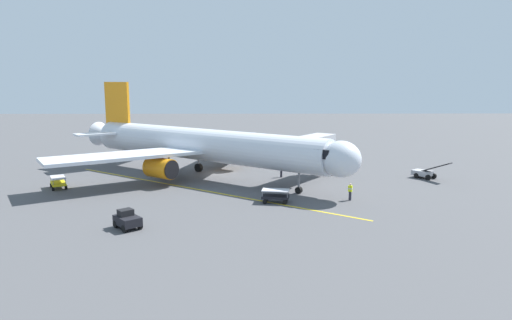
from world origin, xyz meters
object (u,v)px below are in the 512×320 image
airplane (200,145)px  baggage_cart_near_nose (58,182)px  ground_crew_marshaller (350,191)px  tug_rear_apron (127,220)px  baggage_cart_portside (275,196)px  belt_loader_starboard_side (425,173)px  jet_bridge (304,150)px  ground_crew_wing_walker (281,170)px

airplane → baggage_cart_near_nose: airplane is taller
ground_crew_marshaller → tug_rear_apron: bearing=23.6°
ground_crew_marshaller → tug_rear_apron: size_ratio=0.63×
tug_rear_apron → baggage_cart_near_nose: bearing=-51.5°
baggage_cart_near_nose → baggage_cart_portside: (-23.46, 6.27, 0.00)m
airplane → belt_loader_starboard_side: size_ratio=8.11×
baggage_cart_near_nose → jet_bridge: bearing=-173.3°
jet_bridge → baggage_cart_near_nose: jet_bridge is taller
jet_bridge → baggage_cart_near_nose: size_ratio=3.50×
baggage_cart_portside → ground_crew_wing_walker: bearing=-96.4°
jet_bridge → baggage_cart_portside: bearing=68.2°
jet_bridge → ground_crew_marshaller: size_ratio=6.05×
ground_crew_marshaller → tug_rear_apron: 21.44m
ground_crew_wing_walker → belt_loader_starboard_side: size_ratio=0.40×
baggage_cart_portside → tug_rear_apron: tug_rear_apron is taller
ground_crew_wing_walker → belt_loader_starboard_side: belt_loader_starboard_side is taller
belt_loader_starboard_side → tug_rear_apron: belt_loader_starboard_side is taller
ground_crew_marshaller → tug_rear_apron: (19.64, 8.59, -0.18)m
ground_crew_marshaller → airplane: bearing=-34.8°
baggage_cart_near_nose → ground_crew_wing_walker: bearing=-167.1°
baggage_cart_near_nose → tug_rear_apron: bearing=128.5°
jet_bridge → baggage_cart_portside: (3.79, 9.48, -3.11)m
baggage_cart_near_nose → belt_loader_starboard_side: size_ratio=0.69×
ground_crew_marshaller → belt_loader_starboard_side: 15.26m
jet_bridge → baggage_cart_near_nose: bearing=6.7°
tug_rear_apron → baggage_cart_portside: bearing=-147.4°
belt_loader_starboard_side → tug_rear_apron: (30.86, 18.92, -0.01)m
airplane → tug_rear_apron: 20.26m
airplane → ground_crew_wing_walker: (-9.83, -0.14, -3.12)m
ground_crew_marshaller → baggage_cart_portside: 7.44m
jet_bridge → ground_crew_wing_walker: 4.51m
airplane → baggage_cart_near_nose: (14.98, 5.54, -3.35)m
ground_crew_marshaller → ground_crew_wing_walker: size_ratio=1.00×
ground_crew_marshaller → ground_crew_wing_walker: same height
ground_crew_wing_walker → baggage_cart_portside: size_ratio=0.61×
baggage_cart_portside → tug_rear_apron: size_ratio=1.02×
jet_bridge → ground_crew_wing_walker: jet_bridge is taller
baggage_cart_near_nose → belt_loader_starboard_side: bearing=-173.5°
baggage_cart_near_nose → tug_rear_apron: 18.02m
ground_crew_wing_walker → tug_rear_apron: bearing=55.5°
baggage_cart_portside → belt_loader_starboard_side: bearing=-149.2°
jet_bridge → ground_crew_wing_walker: size_ratio=6.05×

